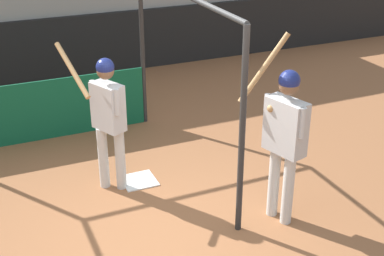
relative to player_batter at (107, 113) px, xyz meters
name	(u,v)px	position (x,y,z in m)	size (l,w,h in m)	color
ground_plane	(157,246)	(0.11, -1.41, -1.06)	(60.00, 60.00, 0.00)	#935B38
outfield_wall	(54,49)	(0.11, 4.50, -0.45)	(24.00, 0.12, 1.24)	black
batting_cage	(48,87)	(-0.53, 1.12, 0.03)	(3.29, 3.37, 2.43)	#282828
home_plate	(139,181)	(0.36, 0.00, -1.06)	(0.44, 0.44, 0.02)	white
player_batter	(107,113)	(0.00, 0.00, 0.00)	(0.69, 0.73, 1.90)	silver
player_waiting	(284,131)	(1.62, -1.47, 0.08)	(0.58, 0.75, 2.17)	silver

